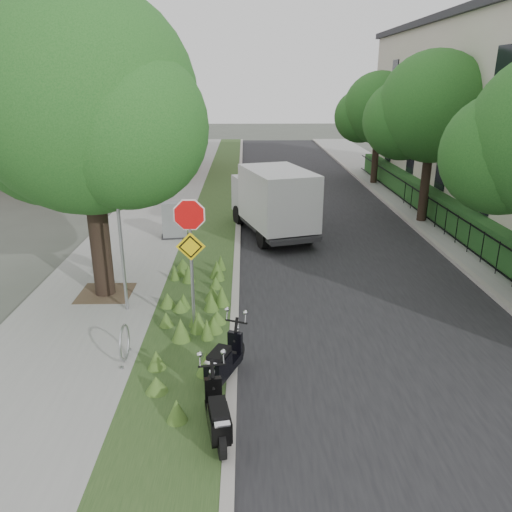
# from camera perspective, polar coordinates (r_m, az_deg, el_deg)

# --- Properties ---
(ground) EXTENTS (120.00, 120.00, 0.00)m
(ground) POSITION_cam_1_polar(r_m,az_deg,el_deg) (11.12, 0.02, -10.47)
(ground) COLOR #4C5147
(ground) RESTS_ON ground
(sidewalk_near) EXTENTS (3.50, 60.00, 0.12)m
(sidewalk_near) POSITION_cam_1_polar(r_m,az_deg,el_deg) (20.78, -12.44, 3.68)
(sidewalk_near) COLOR gray
(sidewalk_near) RESTS_ON ground
(verge) EXTENTS (2.00, 60.00, 0.12)m
(verge) POSITION_cam_1_polar(r_m,az_deg,el_deg) (20.43, -4.84, 3.80)
(verge) COLOR #29441D
(verge) RESTS_ON ground
(kerb_near) EXTENTS (0.20, 60.00, 0.13)m
(kerb_near) POSITION_cam_1_polar(r_m,az_deg,el_deg) (20.39, -2.03, 3.84)
(kerb_near) COLOR #9E9991
(kerb_near) RESTS_ON ground
(road) EXTENTS (7.00, 60.00, 0.01)m
(road) POSITION_cam_1_polar(r_m,az_deg,el_deg) (20.65, 7.75, 3.71)
(road) COLOR black
(road) RESTS_ON ground
(kerb_far) EXTENTS (0.20, 60.00, 0.13)m
(kerb_far) POSITION_cam_1_polar(r_m,az_deg,el_deg) (21.46, 17.05, 3.79)
(kerb_far) COLOR #9E9991
(kerb_far) RESTS_ON ground
(footpath_far) EXTENTS (3.20, 60.00, 0.12)m
(footpath_far) POSITION_cam_1_polar(r_m,az_deg,el_deg) (22.06, 21.25, 3.70)
(footpath_far) COLOR gray
(footpath_far) RESTS_ON ground
(street_tree_main) EXTENTS (6.21, 5.54, 7.66)m
(street_tree_main) POSITION_cam_1_polar(r_m,az_deg,el_deg) (13.10, -19.11, 15.18)
(street_tree_main) COLOR black
(street_tree_main) RESTS_ON ground
(bare_post) EXTENTS (0.08, 0.08, 4.00)m
(bare_post) POSITION_cam_1_polar(r_m,az_deg,el_deg) (12.30, -15.26, 2.58)
(bare_post) COLOR #A5A8AD
(bare_post) RESTS_ON ground
(bike_hoop) EXTENTS (0.06, 0.78, 0.77)m
(bike_hoop) POSITION_cam_1_polar(r_m,az_deg,el_deg) (10.64, -14.81, -9.59)
(bike_hoop) COLOR #A5A8AD
(bike_hoop) RESTS_ON ground
(sign_assembly) EXTENTS (0.94, 0.08, 3.22)m
(sign_assembly) POSITION_cam_1_polar(r_m,az_deg,el_deg) (10.78, -7.51, 1.90)
(sign_assembly) COLOR #A5A8AD
(sign_assembly) RESTS_ON ground
(fence_far) EXTENTS (0.04, 24.00, 1.00)m
(fence_far) POSITION_cam_1_polar(r_m,az_deg,el_deg) (21.55, 18.98, 5.31)
(fence_far) COLOR black
(fence_far) RESTS_ON ground
(hedge_far) EXTENTS (1.00, 24.00, 1.10)m
(hedge_far) POSITION_cam_1_polar(r_m,az_deg,el_deg) (21.80, 20.72, 5.26)
(hedge_far) COLOR #1C4F20
(hedge_far) RESTS_ON footpath_far
(brick_building) EXTENTS (9.40, 10.40, 8.30)m
(brick_building) POSITION_cam_1_polar(r_m,az_deg,el_deg) (33.00, -18.37, 16.19)
(brick_building) COLOR maroon
(brick_building) RESTS_ON ground
(far_tree_b) EXTENTS (4.83, 4.31, 6.56)m
(far_tree_b) POSITION_cam_1_polar(r_m,az_deg,el_deg) (20.98, 19.37, 15.18)
(far_tree_b) COLOR black
(far_tree_b) RESTS_ON ground
(far_tree_c) EXTENTS (4.37, 3.89, 5.93)m
(far_tree_c) POSITION_cam_1_polar(r_m,az_deg,el_deg) (28.63, 13.73, 15.73)
(far_tree_c) COLOR black
(far_tree_c) RESTS_ON ground
(scooter_near) EXTENTS (0.51, 1.56, 0.75)m
(scooter_near) POSITION_cam_1_polar(r_m,az_deg,el_deg) (8.29, -4.34, -18.28)
(scooter_near) COLOR black
(scooter_near) RESTS_ON ground
(scooter_far) EXTENTS (0.75, 1.49, 0.75)m
(scooter_far) POSITION_cam_1_polar(r_m,az_deg,el_deg) (9.61, -3.84, -12.38)
(scooter_far) COLOR black
(scooter_far) RESTS_ON ground
(box_truck) EXTENTS (3.17, 5.16, 2.19)m
(box_truck) POSITION_cam_1_polar(r_m,az_deg,el_deg) (18.51, 1.98, 6.58)
(box_truck) COLOR #262628
(box_truck) RESTS_ON ground
(utility_cabinet) EXTENTS (1.05, 0.78, 1.29)m
(utility_cabinet) POSITION_cam_1_polar(r_m,az_deg,el_deg) (18.37, -9.33, 4.02)
(utility_cabinet) COLOR #262628
(utility_cabinet) RESTS_ON ground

